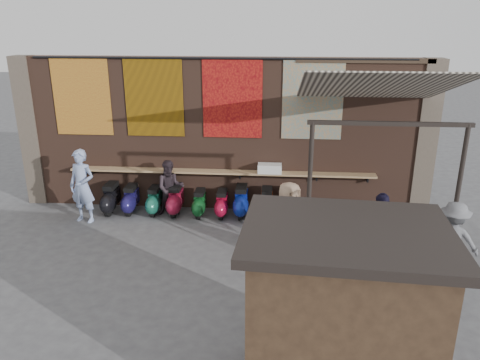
{
  "coord_description": "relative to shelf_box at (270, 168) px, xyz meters",
  "views": [
    {
      "loc": [
        1.46,
        -9.21,
        4.9
      ],
      "look_at": [
        0.6,
        1.2,
        1.28
      ],
      "focal_mm": 35.0,
      "sensor_mm": 36.0,
      "label": 1
    }
  ],
  "objects": [
    {
      "name": "stall_sign",
      "position": [
        1.1,
        -5.5,
        0.51
      ],
      "size": [
        1.2,
        0.12,
        0.5
      ],
      "primitive_type": "cube",
      "rotation": [
        0.0,
        0.0,
        -0.07
      ],
      "color": "gold",
      "rests_on": "market_stall"
    },
    {
      "name": "tapestry_redgold",
      "position": [
        -4.88,
        0.18,
        1.76
      ],
      "size": [
        1.5,
        0.02,
        2.0
      ],
      "primitive_type": "cube",
      "color": "maroon",
      "rests_on": "brick_wall"
    },
    {
      "name": "scooter_stool_6",
      "position": [
        -0.72,
        -0.26,
        -0.84
      ],
      "size": [
        0.38,
        0.84,
        0.8
      ],
      "primitive_type": null,
      "color": "navy",
      "rests_on": "ground"
    },
    {
      "name": "awning_post_left",
      "position": [
        0.82,
        -2.9,
        0.31
      ],
      "size": [
        0.09,
        0.09,
        3.1
      ],
      "primitive_type": "cylinder",
      "color": "black",
      "rests_on": "ground"
    },
    {
      "name": "awning_ledger",
      "position": [
        2.22,
        0.19,
        2.71
      ],
      "size": [
        3.3,
        0.08,
        0.12
      ],
      "primitive_type": "cube",
      "color": "#33261C",
      "rests_on": "brick_wall"
    },
    {
      "name": "shopper_navy",
      "position": [
        2.3,
        -2.74,
        -0.41
      ],
      "size": [
        0.99,
        0.96,
        1.66
      ],
      "primitive_type": "imported",
      "rotation": [
        0.0,
        0.0,
        3.89
      ],
      "color": "black",
      "rests_on": "ground"
    },
    {
      "name": "hang_rail",
      "position": [
        -1.28,
        0.17,
        2.74
      ],
      "size": [
        9.5,
        0.06,
        0.06
      ],
      "primitive_type": "cylinder",
      "rotation": [
        0.0,
        1.57,
        0.0
      ],
      "color": "black",
      "rests_on": "brick_wall"
    },
    {
      "name": "diner_right",
      "position": [
        -2.56,
        -0.3,
        -0.5
      ],
      "size": [
        0.83,
        0.71,
        1.47
      ],
      "primitive_type": "imported",
      "rotation": [
        0.0,
        0.0,
        0.24
      ],
      "color": "#2E242A",
      "rests_on": "ground"
    },
    {
      "name": "scooter_stool_7",
      "position": [
        -0.05,
        -0.33,
        -0.85
      ],
      "size": [
        0.37,
        0.82,
        0.77
      ],
      "primitive_type": null,
      "color": "maroon",
      "rests_on": "ground"
    },
    {
      "name": "awning_post_right",
      "position": [
        3.62,
        -2.9,
        0.31
      ],
      "size": [
        0.09,
        0.09,
        3.1
      ],
      "primitive_type": "cylinder",
      "color": "black",
      "rests_on": "ground"
    },
    {
      "name": "scooter_stool_5",
      "position": [
        -1.22,
        -0.32,
        -0.9
      ],
      "size": [
        0.32,
        0.72,
        0.68
      ],
      "primitive_type": null,
      "color": "#AD0D2E",
      "rests_on": "ground"
    },
    {
      "name": "scooter_stool_0",
      "position": [
        -4.18,
        -0.31,
        -0.85
      ],
      "size": [
        0.37,
        0.82,
        0.78
      ],
      "primitive_type": null,
      "color": "black",
      "rests_on": "ground"
    },
    {
      "name": "shopper_tan",
      "position": [
        0.45,
        -2.46,
        -0.38
      ],
      "size": [
        0.98,
        0.99,
        1.73
      ],
      "primitive_type": "imported",
      "rotation": [
        0.0,
        0.0,
        0.8
      ],
      "color": "#A08166",
      "rests_on": "ground"
    },
    {
      "name": "awning_canvas",
      "position": [
        2.22,
        -1.4,
        2.31
      ],
      "size": [
        3.2,
        3.28,
        0.97
      ],
      "primitive_type": "cube",
      "rotation": [
        -0.28,
        0.0,
        0.0
      ],
      "color": "beige",
      "rests_on": "brick_wall"
    },
    {
      "name": "market_stall",
      "position": [
        1.04,
        -6.36,
        -0.03
      ],
      "size": [
        2.34,
        1.82,
        2.42
      ],
      "primitive_type": "cube",
      "rotation": [
        0.0,
        0.0,
        -0.07
      ],
      "color": "black",
      "rests_on": "ground"
    },
    {
      "name": "brick_wall",
      "position": [
        -1.28,
        0.4,
        0.76
      ],
      "size": [
        10.0,
        0.4,
        4.0
      ],
      "primitive_type": "cube",
      "color": "brown",
      "rests_on": "ground"
    },
    {
      "name": "ground",
      "position": [
        -1.28,
        -2.3,
        -1.24
      ],
      "size": [
        70.0,
        70.0,
        0.0
      ],
      "primitive_type": "plane",
      "color": "#474749",
      "rests_on": "ground"
    },
    {
      "name": "shelf_box",
      "position": [
        0.0,
        0.0,
        0.0
      ],
      "size": [
        0.61,
        0.31,
        0.23
      ],
      "primitive_type": "cube",
      "color": "white",
      "rests_on": "eating_counter"
    },
    {
      "name": "scooter_stool_3",
      "position": [
        -2.45,
        -0.27,
        -0.85
      ],
      "size": [
        0.37,
        0.82,
        0.78
      ],
      "primitive_type": null,
      "color": "maroon",
      "rests_on": "ground"
    },
    {
      "name": "stall_shelf",
      "position": [
        1.1,
        -5.5,
        -0.36
      ],
      "size": [
        1.86,
        0.22,
        0.06
      ],
      "primitive_type": "cube",
      "rotation": [
        0.0,
        0.0,
        -0.07
      ],
      "color": "#473321",
      "rests_on": "market_stall"
    },
    {
      "name": "diner_left",
      "position": [
        -4.65,
        -0.9,
        -0.3
      ],
      "size": [
        0.77,
        0.59,
        1.88
      ],
      "primitive_type": "imported",
      "rotation": [
        0.0,
        0.0,
        -0.23
      ],
      "color": "#8C9FCC",
      "rests_on": "ground"
    },
    {
      "name": "scooter_stool_4",
      "position": [
        -1.8,
        -0.34,
        -0.9
      ],
      "size": [
        0.32,
        0.72,
        0.68
      ],
      "primitive_type": null,
      "color": "#105121",
      "rests_on": "ground"
    },
    {
      "name": "scooter_stool_8",
      "position": [
        0.48,
        -0.34,
        -0.85
      ],
      "size": [
        0.37,
        0.83,
        0.79
      ],
      "primitive_type": null,
      "color": "#271856",
      "rests_on": "ground"
    },
    {
      "name": "scooter_stool_2",
      "position": [
        -3.01,
        -0.28,
        -0.89
      ],
      "size": [
        0.34,
        0.75,
        0.71
      ],
      "primitive_type": null,
      "color": "#19644E",
      "rests_on": "ground"
    },
    {
      "name": "tapestry_multi",
      "position": [
        1.02,
        0.18,
        1.76
      ],
      "size": [
        1.5,
        0.02,
        2.0
      ],
      "primitive_type": "cube",
      "color": "teal",
      "rests_on": "brick_wall"
    },
    {
      "name": "eating_counter",
      "position": [
        -1.28,
        0.03,
        -0.14
      ],
      "size": [
        8.0,
        0.32,
        0.05
      ],
      "primitive_type": "cube",
      "color": "#9E7A51",
      "rests_on": "brick_wall"
    },
    {
      "name": "pier_right",
      "position": [
        3.92,
        0.4,
        0.76
      ],
      "size": [
        0.5,
        0.5,
        4.0
      ],
      "primitive_type": "cube",
      "color": "#4C4238",
      "rests_on": "ground"
    },
    {
      "name": "awning_header",
      "position": [
        2.22,
        -2.9,
        1.84
      ],
      "size": [
        3.0,
        0.08,
        0.08
      ],
      "primitive_type": "cube",
      "color": "black",
      "rests_on": "awning_post_left"
    },
    {
      "name": "stall_roof",
      "position": [
        1.04,
        -6.36,
        1.24
      ],
      "size": [
        2.62,
        2.09,
        0.12
      ],
      "primitive_type": "cube",
      "rotation": [
        0.0,
        0.0,
        -0.07
      ],
      "color": "black",
      "rests_on": "market_stall"
    },
    {
      "name": "shopper_grey",
      "position": [
        3.62,
        -2.97,
        -0.44
      ],
      "size": [
        1.12,
        0.76,
        1.6
      ],
      "primitive_type": "imported",
      "rotation": [
        0.0,
        0.0,
        2.97
      ],
      "color": "slate",
      "rests_on": "ground"
    },
    {
      "name": "tapestry_orange",
      "position": [
        -0.98,
        0.18,
        1.76
      ],
      "size": [
        1.5,
        0.02,
        2.0
      ],
      "primitive_type": "cube",
      "color": "#AE2115",
      "rests_on": "brick_wall"
    },
    {
      "name": "tapestry_sun",
      "position": [
        -2.98,
        0.18,
        1.76
      ],
      "size": [
        1.5,
        0.02,
        2.0
      ],
      "primitive_type": "cube",
      "color": "#B9780A",
      "rests_on": "brick_wall"
    },
    {
      "name": "scooter_stool_1",
      "position": [
        -3.65,
        -0.27,
        -0.87
      ],
      "size": [
        0.35,
        0.77,
        0.73
      ],
      "primitive_type": null,
      "color": "#1A144E",
      "rests_on": "ground"
    },
    {
      "name": "pier_left",
      "position": [
        -6.48,
        0.4,
        0.76
      ],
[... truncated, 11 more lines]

